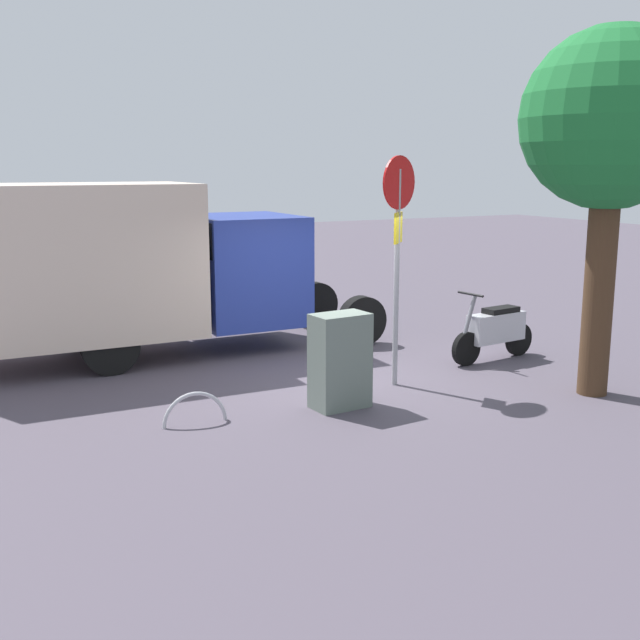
% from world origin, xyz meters
% --- Properties ---
extents(ground_plane, '(60.00, 60.00, 0.00)m').
position_xyz_m(ground_plane, '(0.00, 0.00, 0.00)').
color(ground_plane, '#4E4652').
extents(box_truck_near, '(7.40, 2.26, 2.93)m').
position_xyz_m(box_truck_near, '(2.47, -2.88, 1.62)').
color(box_truck_near, black).
rests_on(box_truck_near, ground).
extents(motorcycle, '(1.81, 0.58, 1.20)m').
position_xyz_m(motorcycle, '(-2.92, 0.10, 0.52)').
color(motorcycle, black).
rests_on(motorcycle, ground).
extents(stop_sign, '(0.71, 0.33, 3.36)m').
position_xyz_m(stop_sign, '(-0.61, 0.61, 2.24)').
color(stop_sign, '#9E9EA3').
rests_on(stop_sign, ground).
extents(street_tree, '(2.45, 2.45, 5.06)m').
position_xyz_m(street_tree, '(-2.89, 2.29, 3.76)').
color(street_tree, '#47301E').
rests_on(street_tree, ground).
extents(utility_cabinet, '(0.80, 0.53, 1.29)m').
position_xyz_m(utility_cabinet, '(0.64, 1.18, 0.64)').
color(utility_cabinet, slate).
rests_on(utility_cabinet, ground).
extents(bike_rack_hoop, '(0.85, 0.07, 0.85)m').
position_xyz_m(bike_rack_hoop, '(2.61, 0.96, 0.00)').
color(bike_rack_hoop, '#B7B7BC').
rests_on(bike_rack_hoop, ground).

